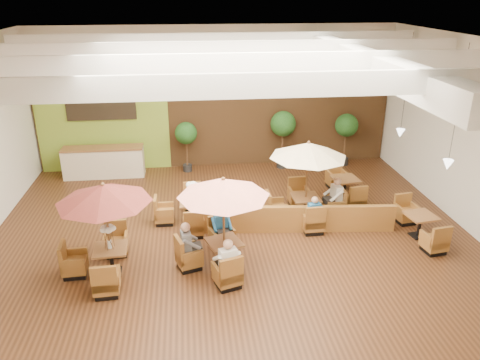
{
  "coord_description": "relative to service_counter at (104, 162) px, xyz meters",
  "views": [
    {
      "loc": [
        -1.17,
        -12.14,
        6.74
      ],
      "look_at": [
        0.3,
        0.5,
        1.5
      ],
      "focal_mm": 35.0,
      "sensor_mm": 36.0,
      "label": 1
    }
  ],
  "objects": [
    {
      "name": "room",
      "position": [
        4.65,
        -3.88,
        3.05
      ],
      "size": [
        14.04,
        14.0,
        5.52
      ],
      "color": "#381E0F",
      "rests_on": "ground"
    },
    {
      "name": "service_counter",
      "position": [
        0.0,
        0.0,
        0.0
      ],
      "size": [
        3.0,
        0.75,
        1.18
      ],
      "color": "beige",
      "rests_on": "ground"
    },
    {
      "name": "booth_divider",
      "position": [
        6.27,
        -5.17,
        -0.17
      ],
      "size": [
        5.92,
        0.73,
        0.82
      ],
      "primitive_type": "cube",
      "rotation": [
        0.0,
        0.0,
        -0.09
      ],
      "color": "brown",
      "rests_on": "ground"
    },
    {
      "name": "table_0",
      "position": [
        1.12,
        -6.78,
        1.21
      ],
      "size": [
        2.37,
        2.44,
        2.5
      ],
      "rotation": [
        0.0,
        0.0,
        0.05
      ],
      "color": "brown",
      "rests_on": "ground"
    },
    {
      "name": "table_1",
      "position": [
        3.98,
        -6.78,
        1.23
      ],
      "size": [
        2.44,
        2.58,
        2.5
      ],
      "rotation": [
        0.0,
        0.0,
        0.31
      ],
      "color": "brown",
      "rests_on": "ground"
    },
    {
      "name": "table_2",
      "position": [
        6.79,
        -4.34,
        1.16
      ],
      "size": [
        2.48,
        2.48,
        2.55
      ],
      "rotation": [
        0.0,
        0.0,
        0.03
      ],
      "color": "brown",
      "rests_on": "ground"
    },
    {
      "name": "table_3",
      "position": [
        3.06,
        -4.2,
        -0.14
      ],
      "size": [
        1.57,
        2.34,
        1.48
      ],
      "rotation": [
        0.0,
        0.0,
        -0.0
      ],
      "color": "brown",
      "rests_on": "ground"
    },
    {
      "name": "table_4",
      "position": [
        9.8,
        -5.88,
        -0.25
      ],
      "size": [
        0.89,
        2.41,
        0.88
      ],
      "rotation": [
        0.0,
        0.0,
        0.14
      ],
      "color": "brown",
      "rests_on": "ground"
    },
    {
      "name": "table_5",
      "position": [
        8.5,
        -3.03,
        -0.22
      ],
      "size": [
        0.94,
        2.57,
        0.95
      ],
      "rotation": [
        0.0,
        0.0,
        0.11
      ],
      "color": "brown",
      "rests_on": "ground"
    },
    {
      "name": "topiary_0",
      "position": [
        3.16,
        0.2,
        0.9
      ],
      "size": [
        0.86,
        0.86,
        1.99
      ],
      "color": "black",
      "rests_on": "ground"
    },
    {
      "name": "topiary_1",
      "position": [
        6.96,
        0.2,
        1.14
      ],
      "size": [
        1.0,
        1.0,
        2.31
      ],
      "color": "black",
      "rests_on": "ground"
    },
    {
      "name": "topiary_2",
      "position": [
        9.54,
        0.2,
        1.0
      ],
      "size": [
        0.92,
        0.92,
        2.13
      ],
      "color": "black",
      "rests_on": "ground"
    },
    {
      "name": "diner_0",
      "position": [
        4.04,
        -7.7,
        0.2
      ],
      "size": [
        0.46,
        0.42,
        0.86
      ],
      "rotation": [
        0.0,
        0.0,
        0.28
      ],
      "color": "white",
      "rests_on": "ground"
    },
    {
      "name": "diner_1",
      "position": [
        4.04,
        -5.87,
        0.16
      ],
      "size": [
        0.4,
        0.35,
        0.76
      ],
      "rotation": [
        0.0,
        0.0,
        3.33
      ],
      "color": "#266AA7",
      "rests_on": "ground"
    },
    {
      "name": "diner_2",
      "position": [
        3.12,
        -6.78,
        0.2
      ],
      "size": [
        0.38,
        0.44,
        0.85
      ],
      "rotation": [
        0.0,
        0.0,
        4.85
      ],
      "color": "slate",
      "rests_on": "ground"
    },
    {
      "name": "diner_3",
      "position": [
        6.79,
        -5.27,
        0.14
      ],
      "size": [
        0.37,
        0.31,
        0.71
      ],
      "rotation": [
        0.0,
        0.0,
        0.14
      ],
      "color": "#266AA7",
      "rests_on": "ground"
    },
    {
      "name": "diner_4",
      "position": [
        7.72,
        -4.34,
        0.2
      ],
      "size": [
        0.38,
        0.45,
        0.85
      ],
      "rotation": [
        0.0,
        0.0,
        1.73
      ],
      "color": "white",
      "rests_on": "ground"
    }
  ]
}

